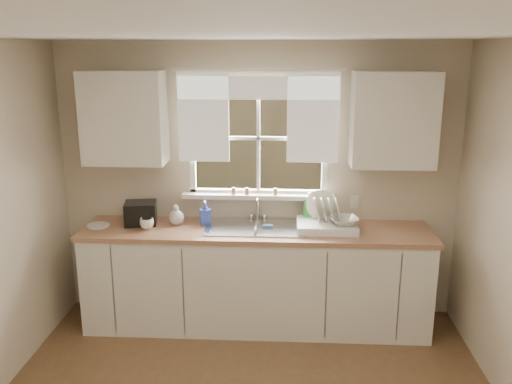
# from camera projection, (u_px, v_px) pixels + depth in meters

# --- Properties ---
(room_walls) EXTENTS (3.62, 4.02, 2.50)m
(room_walls) POSITION_uv_depth(u_px,v_px,m) (239.00, 275.00, 2.94)
(room_walls) COLOR beige
(room_walls) RESTS_ON ground
(ceiling) EXTENTS (3.60, 4.00, 0.02)m
(ceiling) POSITION_uv_depth(u_px,v_px,m) (238.00, 34.00, 2.68)
(ceiling) COLOR silver
(ceiling) RESTS_ON room_walls
(window) EXTENTS (1.38, 0.16, 1.06)m
(window) POSITION_uv_depth(u_px,v_px,m) (258.00, 157.00, 4.87)
(window) COLOR white
(window) RESTS_ON room_walls
(curtains) EXTENTS (1.50, 0.03, 0.81)m
(curtains) POSITION_uv_depth(u_px,v_px,m) (258.00, 107.00, 4.71)
(curtains) COLOR white
(curtains) RESTS_ON room_walls
(base_cabinets) EXTENTS (3.00, 0.62, 0.87)m
(base_cabinets) POSITION_uv_depth(u_px,v_px,m) (256.00, 279.00, 4.83)
(base_cabinets) COLOR silver
(base_cabinets) RESTS_ON ground
(countertop) EXTENTS (3.04, 0.65, 0.04)m
(countertop) POSITION_uv_depth(u_px,v_px,m) (256.00, 231.00, 4.72)
(countertop) COLOR #A27151
(countertop) RESTS_ON base_cabinets
(upper_cabinet_left) EXTENTS (0.70, 0.33, 0.80)m
(upper_cabinet_left) POSITION_uv_depth(u_px,v_px,m) (124.00, 118.00, 4.67)
(upper_cabinet_left) COLOR silver
(upper_cabinet_left) RESTS_ON room_walls
(upper_cabinet_right) EXTENTS (0.70, 0.33, 0.80)m
(upper_cabinet_right) POSITION_uv_depth(u_px,v_px,m) (394.00, 120.00, 4.55)
(upper_cabinet_right) COLOR silver
(upper_cabinet_right) RESTS_ON room_walls
(wall_outlet) EXTENTS (0.08, 0.01, 0.12)m
(wall_outlet) POSITION_uv_depth(u_px,v_px,m) (355.00, 202.00, 4.91)
(wall_outlet) COLOR beige
(wall_outlet) RESTS_ON room_walls
(sill_jars) EXTENTS (0.42, 0.04, 0.06)m
(sill_jars) POSITION_uv_depth(u_px,v_px,m) (252.00, 191.00, 4.89)
(sill_jars) COLOR brown
(sill_jars) RESTS_ON window
(sink) EXTENTS (0.88, 0.52, 0.40)m
(sink) POSITION_uv_depth(u_px,v_px,m) (256.00, 235.00, 4.76)
(sink) COLOR #B7B7BC
(sink) RESTS_ON countertop
(dish_rack) EXTENTS (0.51, 0.39, 0.32)m
(dish_rack) POSITION_uv_depth(u_px,v_px,m) (326.00, 222.00, 4.68)
(dish_rack) COLOR white
(dish_rack) RESTS_ON countertop
(bowl) EXTENTS (0.27, 0.27, 0.06)m
(bowl) POSITION_uv_depth(u_px,v_px,m) (344.00, 221.00, 4.61)
(bowl) COLOR silver
(bowl) RESTS_ON dish_rack
(soap_bottle_a) EXTENTS (0.12, 0.12, 0.29)m
(soap_bottle_a) POSITION_uv_depth(u_px,v_px,m) (309.00, 208.00, 4.84)
(soap_bottle_a) COLOR green
(soap_bottle_a) RESTS_ON countertop
(soap_bottle_b) EXTENTS (0.11, 0.12, 0.21)m
(soap_bottle_b) POSITION_uv_depth(u_px,v_px,m) (205.00, 213.00, 4.81)
(soap_bottle_b) COLOR blue
(soap_bottle_b) RESTS_ON countertop
(soap_bottle_c) EXTENTS (0.18, 0.18, 0.18)m
(soap_bottle_c) POSITION_uv_depth(u_px,v_px,m) (176.00, 215.00, 4.82)
(soap_bottle_c) COLOR beige
(soap_bottle_c) RESTS_ON countertop
(saucer) EXTENTS (0.20, 0.20, 0.01)m
(saucer) POSITION_uv_depth(u_px,v_px,m) (98.00, 225.00, 4.78)
(saucer) COLOR silver
(saucer) RESTS_ON countertop
(cup) EXTENTS (0.16, 0.16, 0.10)m
(cup) POSITION_uv_depth(u_px,v_px,m) (147.00, 224.00, 4.70)
(cup) COLOR white
(cup) RESTS_ON countertop
(black_appliance) EXTENTS (0.31, 0.28, 0.20)m
(black_appliance) POSITION_uv_depth(u_px,v_px,m) (141.00, 213.00, 4.82)
(black_appliance) COLOR black
(black_appliance) RESTS_ON countertop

